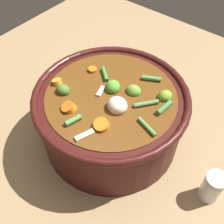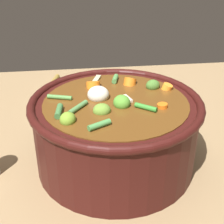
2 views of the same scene
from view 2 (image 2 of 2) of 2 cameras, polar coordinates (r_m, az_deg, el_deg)
The scene contains 3 objects.
ground_plane at distance 0.66m, azimuth 0.60°, elevation -8.88°, with size 1.10×1.10×0.00m, color #8C704C.
cooking_pot at distance 0.62m, azimuth 0.63°, elevation -3.32°, with size 0.32×0.32×0.16m.
wooden_spoon at distance 0.94m, azimuth -7.03°, elevation 3.31°, with size 0.21×0.25×0.02m.
Camera 2 is at (0.07, 0.52, 0.40)m, focal length 51.41 mm.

